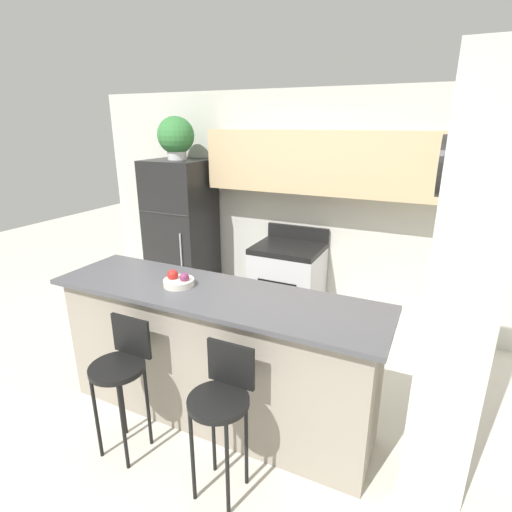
{
  "coord_description": "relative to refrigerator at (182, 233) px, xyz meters",
  "views": [
    {
      "loc": [
        1.41,
        -2.23,
        2.2
      ],
      "look_at": [
        0.0,
        0.72,
        1.1
      ],
      "focal_mm": 28.0,
      "sensor_mm": 36.0,
      "label": 1
    }
  ],
  "objects": [
    {
      "name": "stove_range",
      "position": [
        1.4,
        0.03,
        -0.43
      ],
      "size": [
        0.73,
        0.64,
        1.07
      ],
      "color": "silver",
      "rests_on": "ground_plane"
    },
    {
      "name": "ground_plane",
      "position": [
        1.49,
        -1.69,
        -0.89
      ],
      "size": [
        14.0,
        14.0,
        0.0
      ],
      "primitive_type": "plane",
      "color": "beige"
    },
    {
      "name": "bar_stool_left",
      "position": [
        1.1,
        -2.24,
        -0.25
      ],
      "size": [
        0.36,
        0.36,
        0.97
      ],
      "color": "black",
      "rests_on": "ground_plane"
    },
    {
      "name": "refrigerator",
      "position": [
        0.0,
        0.0,
        0.0
      ],
      "size": [
        0.71,
        0.69,
        1.79
      ],
      "color": "black",
      "rests_on": "ground_plane"
    },
    {
      "name": "fruit_bowl",
      "position": [
        1.2,
        -1.7,
        0.2
      ],
      "size": [
        0.23,
        0.23,
        0.12
      ],
      "color": "silver",
      "rests_on": "counter_bar"
    },
    {
      "name": "wall_back",
      "position": [
        1.59,
        0.31,
        0.6
      ],
      "size": [
        5.6,
        0.38,
        2.55
      ],
      "color": "silver",
      "rests_on": "ground_plane"
    },
    {
      "name": "potted_plant_on_fridge",
      "position": [
        -0.0,
        0.0,
        1.15
      ],
      "size": [
        0.42,
        0.42,
        0.49
      ],
      "color": "silver",
      "rests_on": "refrigerator"
    },
    {
      "name": "pillar_right",
      "position": [
        3.04,
        -1.66,
        0.39
      ],
      "size": [
        0.38,
        0.32,
        2.55
      ],
      "color": "silver",
      "rests_on": "ground_plane"
    },
    {
      "name": "trash_bin",
      "position": [
        0.57,
        -0.23,
        -0.7
      ],
      "size": [
        0.28,
        0.28,
        0.38
      ],
      "color": "#59595B",
      "rests_on": "ground_plane"
    },
    {
      "name": "bar_stool_right",
      "position": [
        1.87,
        -2.24,
        -0.25
      ],
      "size": [
        0.36,
        0.36,
        0.97
      ],
      "color": "black",
      "rests_on": "ground_plane"
    },
    {
      "name": "counter_bar",
      "position": [
        1.49,
        -1.69,
        -0.36
      ],
      "size": [
        2.5,
        0.69,
        1.05
      ],
      "color": "gray",
      "rests_on": "ground_plane"
    }
  ]
}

